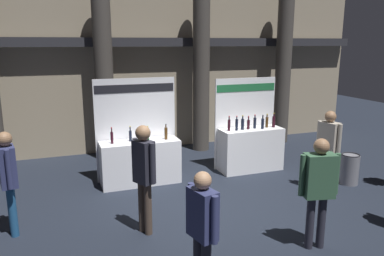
% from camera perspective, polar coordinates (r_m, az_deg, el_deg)
% --- Properties ---
extents(ground_plane, '(27.07, 27.07, 0.00)m').
position_cam_1_polar(ground_plane, '(7.38, 2.51, -11.88)').
color(ground_plane, black).
extents(hall_colonnade, '(13.53, 1.15, 5.61)m').
position_cam_1_polar(hall_colonnade, '(10.97, -6.54, 10.93)').
color(hall_colonnade, gray).
rests_on(hall_colonnade, ground_plane).
extents(exhibitor_booth_0, '(1.82, 0.66, 2.31)m').
position_cam_1_polar(exhibitor_booth_0, '(8.50, -7.88, -4.39)').
color(exhibitor_booth_0, white).
rests_on(exhibitor_booth_0, ground_plane).
extents(exhibitor_booth_1, '(1.62, 0.66, 2.24)m').
position_cam_1_polar(exhibitor_booth_1, '(9.39, 8.70, -2.63)').
color(exhibitor_booth_1, white).
rests_on(exhibitor_booth_1, ground_plane).
extents(trash_bin, '(0.40, 0.40, 0.68)m').
position_cam_1_polar(trash_bin, '(9.11, 22.63, -5.72)').
color(trash_bin, slate).
rests_on(trash_bin, ground_plane).
extents(visitor_1, '(0.30, 0.55, 1.61)m').
position_cam_1_polar(visitor_1, '(4.68, 1.56, -14.23)').
color(visitor_1, '#23232D').
rests_on(visitor_1, ground_plane).
extents(visitor_6, '(0.30, 0.53, 1.73)m').
position_cam_1_polar(visitor_6, '(6.71, -25.94, -6.31)').
color(visitor_6, navy).
rests_on(visitor_6, ground_plane).
extents(visitor_7, '(0.60, 0.35, 1.72)m').
position_cam_1_polar(visitor_7, '(5.95, 18.54, -7.85)').
color(visitor_7, '#23232D').
rests_on(visitor_7, ground_plane).
extents(visitor_8, '(0.35, 0.52, 1.73)m').
position_cam_1_polar(visitor_8, '(8.29, 19.83, -2.29)').
color(visitor_8, navy).
rests_on(visitor_8, ground_plane).
extents(visitor_9, '(0.34, 0.46, 1.82)m').
position_cam_1_polar(visitor_9, '(6.13, -7.24, -6.36)').
color(visitor_9, '#47382D').
rests_on(visitor_9, ground_plane).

